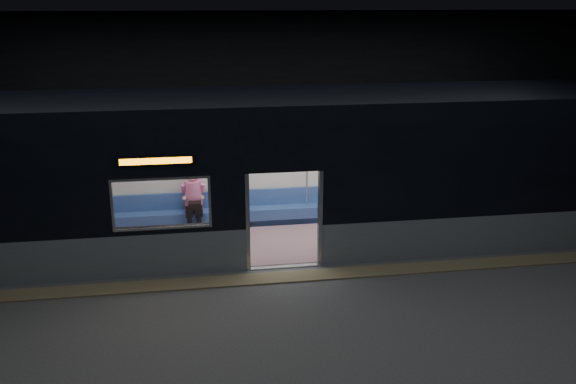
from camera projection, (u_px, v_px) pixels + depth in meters
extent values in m
cube|color=#47494C|center=(293.00, 290.00, 11.60)|extent=(24.00, 14.00, 0.01)
cube|color=black|center=(293.00, 19.00, 10.09)|extent=(24.00, 14.00, 0.04)
cube|color=black|center=(253.00, 101.00, 17.42)|extent=(24.00, 0.04, 5.00)
cube|color=#8C7F59|center=(288.00, 277.00, 12.11)|extent=(22.80, 0.50, 0.03)
cube|color=gray|center=(36.00, 262.00, 11.74)|extent=(8.30, 0.12, 0.90)
cube|color=gray|center=(506.00, 233.00, 13.17)|extent=(8.30, 0.12, 0.90)
cube|color=black|center=(25.00, 183.00, 11.26)|extent=(8.30, 0.12, 2.30)
cube|color=black|center=(514.00, 162.00, 12.69)|extent=(8.30, 0.12, 2.30)
cube|color=black|center=(284.00, 143.00, 11.80)|extent=(1.40, 0.12, 1.15)
cube|color=#B7BABC|center=(248.00, 222.00, 12.17)|extent=(0.08, 0.14, 2.05)
cube|color=#B7BABC|center=(320.00, 219.00, 12.39)|extent=(0.08, 0.14, 2.05)
cube|color=black|center=(156.00, 161.00, 11.44)|extent=(1.50, 0.04, 0.18)
cube|color=orange|center=(156.00, 161.00, 11.43)|extent=(1.34, 0.03, 0.12)
cube|color=beige|center=(266.00, 158.00, 14.82)|extent=(18.00, 0.12, 3.20)
cube|color=black|center=(274.00, 98.00, 12.96)|extent=(18.00, 3.00, 0.15)
cube|color=#7C5A63|center=(275.00, 240.00, 13.94)|extent=(17.76, 2.76, 0.04)
cube|color=beige|center=(274.00, 141.00, 13.24)|extent=(17.76, 2.76, 0.10)
cube|color=#2D4B82|center=(269.00, 215.00, 14.93)|extent=(11.00, 0.48, 0.41)
cube|color=#2D4B82|center=(268.00, 197.00, 14.99)|extent=(11.00, 0.10, 0.40)
cube|color=#7B5A64|center=(121.00, 259.00, 12.36)|extent=(4.40, 0.48, 0.41)
cube|color=#7B5A64|center=(431.00, 240.00, 13.34)|extent=(4.40, 0.48, 0.41)
cylinder|color=silver|center=(236.00, 211.00, 12.39)|extent=(0.04, 0.04, 2.26)
cylinder|color=silver|center=(229.00, 180.00, 14.52)|extent=(0.04, 0.04, 2.26)
cylinder|color=silver|center=(327.00, 206.00, 12.67)|extent=(0.04, 0.04, 2.26)
cylinder|color=silver|center=(307.00, 177.00, 14.80)|extent=(0.04, 0.04, 2.26)
cylinder|color=silver|center=(268.00, 147.00, 14.38)|extent=(11.00, 0.03, 0.03)
cube|color=black|center=(189.00, 211.00, 14.34)|extent=(0.18, 0.49, 0.17)
cube|color=black|center=(199.00, 210.00, 14.37)|extent=(0.18, 0.49, 0.17)
cylinder|color=black|center=(190.00, 225.00, 14.21)|extent=(0.12, 0.12, 0.43)
cylinder|color=black|center=(199.00, 225.00, 14.24)|extent=(0.12, 0.12, 0.43)
cube|color=#BE608E|center=(194.00, 207.00, 14.54)|extent=(0.42, 0.23, 0.21)
cylinder|color=#BE608E|center=(193.00, 192.00, 14.46)|extent=(0.42, 0.42, 0.55)
sphere|color=tan|center=(192.00, 176.00, 14.33)|extent=(0.22, 0.22, 0.22)
sphere|color=black|center=(192.00, 174.00, 14.35)|extent=(0.23, 0.23, 0.23)
cube|color=black|center=(195.00, 205.00, 14.24)|extent=(0.36, 0.33, 0.15)
cube|color=white|center=(364.00, 158.00, 15.13)|extent=(1.11, 0.03, 0.72)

